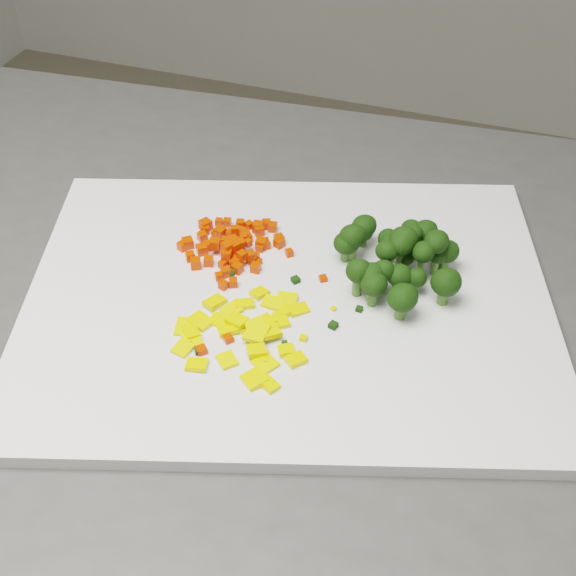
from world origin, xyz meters
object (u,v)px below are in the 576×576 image
(counter_block, at_px, (279,540))
(carrot_pile, at_px, (234,243))
(broccoli_pile, at_px, (410,247))
(pepper_pile, at_px, (243,329))
(cutting_board, at_px, (288,301))

(counter_block, relative_size, carrot_pile, 9.55)
(counter_block, distance_m, broccoli_pile, 0.51)
(carrot_pile, distance_m, pepper_pile, 0.12)
(counter_block, xyz_separation_m, carrot_pile, (-0.05, 0.03, 0.48))
(cutting_board, distance_m, carrot_pile, 0.08)
(counter_block, relative_size, cutting_board, 2.12)
(broccoli_pile, bearing_deg, cutting_board, -144.28)
(pepper_pile, bearing_deg, counter_block, 88.75)
(counter_block, height_order, carrot_pile, carrot_pile)
(pepper_pile, distance_m, broccoli_pile, 0.18)
(carrot_pile, relative_size, broccoli_pile, 0.83)
(carrot_pile, distance_m, broccoli_pile, 0.17)
(cutting_board, xyz_separation_m, pepper_pile, (-0.02, -0.06, 0.02))
(cutting_board, bearing_deg, broccoli_pile, 35.72)
(counter_block, height_order, broccoli_pile, broccoli_pile)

